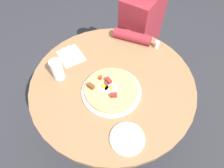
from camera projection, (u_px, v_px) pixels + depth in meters
The scene contains 11 objects.
ground_plane at pixel (112, 130), 1.72m from camera, with size 6.00×6.00×0.00m, color #2D2D33.
dining_table at pixel (113, 97), 1.27m from camera, with size 0.97×0.97×0.73m.
person_seated at pixel (139, 40), 1.67m from camera, with size 0.53×0.33×1.14m.
pizza_plate at pixel (111, 91), 1.08m from camera, with size 0.33×0.33×0.01m, color white.
breakfast_pizza at pixel (111, 89), 1.07m from camera, with size 0.30×0.30×0.05m.
bread_plate at pixel (127, 139), 0.92m from camera, with size 0.17×0.17×0.01m, color silver.
napkin at pixel (71, 56), 1.25m from camera, with size 0.17×0.14×0.00m, color white.
fork at pixel (73, 54), 1.25m from camera, with size 0.18×0.01×0.01m, color silver.
knife at pixel (68, 56), 1.24m from camera, with size 0.18×0.01×0.01m, color silver.
water_glass at pixel (57, 70), 1.10m from camera, with size 0.07×0.07×0.13m, color silver.
salt_shaker at pixel (157, 45), 1.28m from camera, with size 0.03×0.03×0.05m, color white.
Camera 1 is at (-0.58, -0.37, 1.63)m, focal length 30.87 mm.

